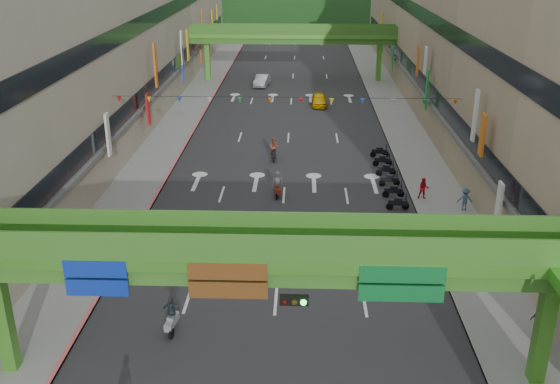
{
  "coord_description": "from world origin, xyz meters",
  "views": [
    {
      "loc": [
        1.18,
        -15.4,
        17.09
      ],
      "look_at": [
        0.0,
        18.0,
        3.5
      ],
      "focal_mm": 40.0,
      "sensor_mm": 36.0,
      "label": 1
    }
  ],
  "objects_px": {
    "car_silver": "(262,81)",
    "car_yellow": "(319,100)",
    "pedestrian_red": "(423,190)",
    "scooter_rider_mid": "(274,149)",
    "overpass_near": "(293,275)"
  },
  "relations": [
    {
      "from": "overpass_near",
      "to": "scooter_rider_mid",
      "type": "height_order",
      "value": "overpass_near"
    },
    {
      "from": "scooter_rider_mid",
      "to": "pedestrian_red",
      "type": "relative_size",
      "value": 1.3
    },
    {
      "from": "car_yellow",
      "to": "pedestrian_red",
      "type": "distance_m",
      "value": 27.51
    },
    {
      "from": "car_silver",
      "to": "car_yellow",
      "type": "xyz_separation_m",
      "value": [
        6.89,
        -9.7,
        -0.01
      ]
    },
    {
      "from": "car_silver",
      "to": "pedestrian_red",
      "type": "distance_m",
      "value": 38.83
    },
    {
      "from": "scooter_rider_mid",
      "to": "car_silver",
      "type": "bearing_deg",
      "value": 95.55
    },
    {
      "from": "car_silver",
      "to": "car_yellow",
      "type": "relative_size",
      "value": 1.04
    },
    {
      "from": "scooter_rider_mid",
      "to": "overpass_near",
      "type": "bearing_deg",
      "value": -85.99
    },
    {
      "from": "car_silver",
      "to": "car_yellow",
      "type": "bearing_deg",
      "value": -46.19
    },
    {
      "from": "scooter_rider_mid",
      "to": "car_yellow",
      "type": "height_order",
      "value": "scooter_rider_mid"
    },
    {
      "from": "pedestrian_red",
      "to": "scooter_rider_mid",
      "type": "bearing_deg",
      "value": 147.23
    },
    {
      "from": "car_silver",
      "to": "pedestrian_red",
      "type": "bearing_deg",
      "value": -61.13
    },
    {
      "from": "overpass_near",
      "to": "pedestrian_red",
      "type": "relative_size",
      "value": 18.28
    },
    {
      "from": "overpass_near",
      "to": "car_silver",
      "type": "height_order",
      "value": "overpass_near"
    },
    {
      "from": "overpass_near",
      "to": "car_yellow",
      "type": "distance_m",
      "value": 46.94
    }
  ]
}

